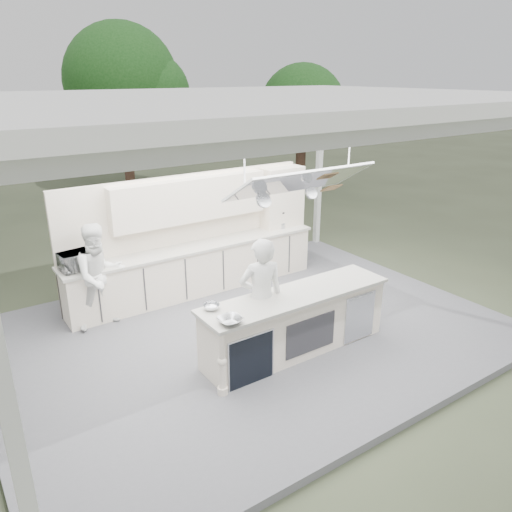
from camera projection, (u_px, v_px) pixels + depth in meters
ground at (252, 336)px, 8.35m from camera, size 90.00×90.00×0.00m
stage_deck at (252, 333)px, 8.33m from camera, size 8.00×6.00×0.12m
tent at (251, 105)px, 7.05m from camera, size 8.20×6.20×3.86m
demo_island at (295, 323)px, 7.53m from camera, size 3.10×0.79×0.95m
back_counter at (197, 268)px, 9.62m from camera, size 5.08×0.72×0.95m
back_wall_unit at (210, 213)px, 9.68m from camera, size 5.05×0.48×2.25m
tree_cluster at (63, 103)px, 14.70m from camera, size 19.55×9.40×5.85m
head_chef at (261, 298)px, 7.31m from camera, size 0.76×0.60×1.84m
sous_chef at (100, 276)px, 8.17m from camera, size 0.94×0.77×1.79m
toaster_oven at (77, 261)px, 8.23m from camera, size 0.60×0.44×0.31m
bowl_large at (230, 321)px, 6.49m from camera, size 0.35×0.35×0.08m
bowl_small at (211, 307)px, 6.88m from camera, size 0.24×0.24×0.07m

